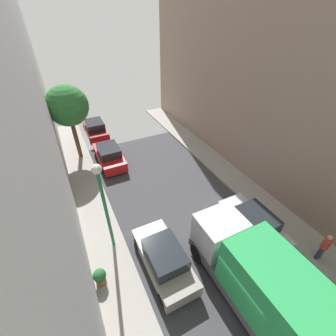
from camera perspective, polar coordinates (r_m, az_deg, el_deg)
ground at (r=12.24m, az=19.36°, el=-28.45°), size 32.00×32.00×0.00m
sidewalk_right at (r=15.05m, az=34.03°, el=-17.23°), size 2.00×44.00×0.15m
parked_car_left_1 at (r=11.78m, az=-1.00°, el=-21.80°), size 1.78×4.20×1.57m
parked_car_left_2 at (r=18.95m, az=-14.52°, el=3.08°), size 1.78×4.20×1.57m
parked_car_left_3 at (r=23.53m, az=-17.76°, el=9.26°), size 1.78×4.20×1.57m
parked_car_right_2 at (r=13.89m, az=20.64°, el=-12.93°), size 1.78×4.20×1.57m
delivery_truck at (r=10.69m, az=21.86°, el=-24.60°), size 2.26×6.60×3.38m
pedestrian at (r=13.99m, az=34.59°, el=-15.88°), size 0.40×0.36×1.72m
street_tree_0 at (r=18.84m, az=-23.92°, el=14.03°), size 3.04×3.04×5.94m
potted_plant_1 at (r=11.86m, az=-16.75°, el=-24.62°), size 0.59×0.59×0.88m
lamp_post at (r=10.75m, az=-16.03°, el=-6.88°), size 0.44×0.44×5.22m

